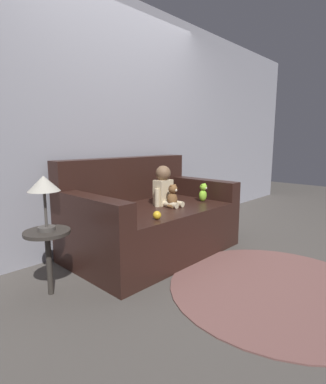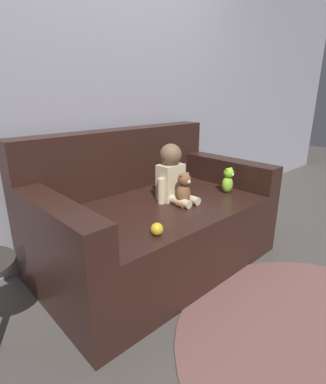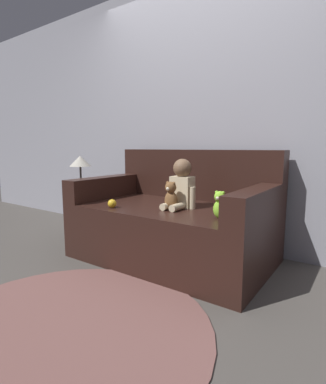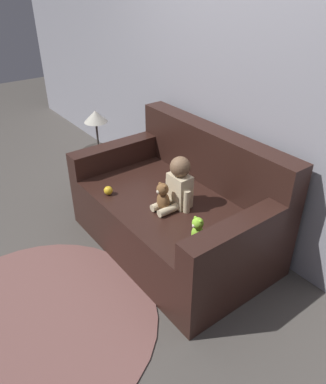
{
  "view_description": "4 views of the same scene",
  "coord_description": "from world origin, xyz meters",
  "px_view_note": "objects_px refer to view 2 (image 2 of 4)",
  "views": [
    {
      "loc": [
        -2.02,
        -2.05,
        1.11
      ],
      "look_at": [
        0.1,
        -0.04,
        0.61
      ],
      "focal_mm": 28.0,
      "sensor_mm": 36.0,
      "label": 1
    },
    {
      "loc": [
        -1.29,
        -1.45,
        1.2
      ],
      "look_at": [
        -0.05,
        -0.13,
        0.59
      ],
      "focal_mm": 28.0,
      "sensor_mm": 36.0,
      "label": 2
    },
    {
      "loc": [
        1.37,
        -2.09,
        0.96
      ],
      "look_at": [
        -0.03,
        -0.1,
        0.6
      ],
      "focal_mm": 28.0,
      "sensor_mm": 36.0,
      "label": 3
    },
    {
      "loc": [
        1.93,
        -1.54,
        2.02
      ],
      "look_at": [
        -0.01,
        -0.08,
        0.54
      ],
      "focal_mm": 35.0,
      "sensor_mm": 36.0,
      "label": 4
    }
  ],
  "objects_px": {
    "toy_ball": "(157,229)",
    "plush_toy_side": "(228,180)",
    "teddy_bear_brown": "(184,190)",
    "couch": "(151,219)",
    "person_baby": "(172,176)"
  },
  "relations": [
    {
      "from": "couch",
      "to": "plush_toy_side",
      "type": "xyz_separation_m",
      "value": [
        0.53,
        -0.27,
        0.24
      ]
    },
    {
      "from": "person_baby",
      "to": "plush_toy_side",
      "type": "relative_size",
      "value": 2.06
    },
    {
      "from": "couch",
      "to": "person_baby",
      "type": "distance_m",
      "value": 0.36
    },
    {
      "from": "person_baby",
      "to": "teddy_bear_brown",
      "type": "distance_m",
      "value": 0.15
    },
    {
      "from": "person_baby",
      "to": "toy_ball",
      "type": "bearing_deg",
      "value": -142.9
    },
    {
      "from": "teddy_bear_brown",
      "to": "plush_toy_side",
      "type": "relative_size",
      "value": 1.17
    },
    {
      "from": "teddy_bear_brown",
      "to": "plush_toy_side",
      "type": "distance_m",
      "value": 0.44
    },
    {
      "from": "couch",
      "to": "teddy_bear_brown",
      "type": "relative_size",
      "value": 7.28
    },
    {
      "from": "plush_toy_side",
      "to": "couch",
      "type": "bearing_deg",
      "value": 153.11
    },
    {
      "from": "couch",
      "to": "teddy_bear_brown",
      "type": "distance_m",
      "value": 0.35
    },
    {
      "from": "teddy_bear_brown",
      "to": "couch",
      "type": "bearing_deg",
      "value": 113.92
    },
    {
      "from": "toy_ball",
      "to": "plush_toy_side",
      "type": "bearing_deg",
      "value": 10.81
    },
    {
      "from": "teddy_bear_brown",
      "to": "plush_toy_side",
      "type": "bearing_deg",
      "value": -6.08
    },
    {
      "from": "couch",
      "to": "toy_ball",
      "type": "bearing_deg",
      "value": -127.27
    },
    {
      "from": "person_baby",
      "to": "toy_ball",
      "type": "distance_m",
      "value": 0.58
    }
  ]
}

